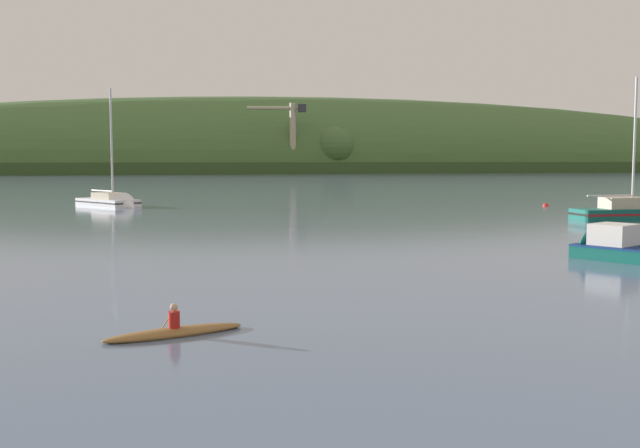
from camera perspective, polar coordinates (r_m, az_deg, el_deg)
name	(u,v)px	position (r m, az deg, el deg)	size (l,w,h in m)	color
far_shoreline_hill	(309,171)	(269.52, -0.84, 4.00)	(525.22, 95.51, 52.38)	#314A21
dockside_crane	(291,138)	(240.00, -2.17, 6.52)	(18.62, 4.80, 22.03)	#4C4C51
sailboat_midwater_white	(632,216)	(65.87, 22.40, 0.57)	(8.85, 3.30, 12.59)	#0F564C
sailboat_far_left	(114,205)	(80.54, -15.26, 1.41)	(7.70, 8.89, 13.44)	white
fishing_boat_moored	(624,253)	(39.95, 21.87, -2.02)	(5.57, 6.77, 4.02)	#0F564C
canoe_with_paddler	(174,332)	(21.90, -10.90, -7.98)	(4.12, 2.25, 1.02)	brown
mooring_buoy_foreground	(546,206)	(81.45, 16.62, 1.31)	(0.61, 0.61, 0.69)	red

